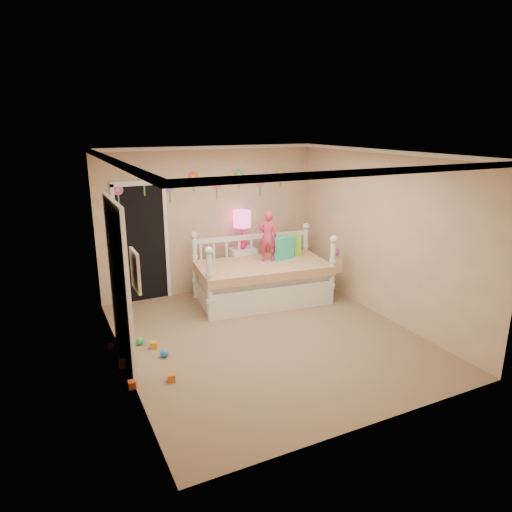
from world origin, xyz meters
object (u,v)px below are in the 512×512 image
child (268,236)px  nightstand (242,268)px  table_lamp (242,224)px  daybed (262,267)px

child → nightstand: (-0.20, 0.63, -0.73)m
table_lamp → child: bearing=-72.5°
daybed → child: size_ratio=2.55×
nightstand → table_lamp: size_ratio=1.09×
daybed → nightstand: (-0.05, 0.72, -0.22)m
daybed → table_lamp: table_lamp is taller
daybed → nightstand: 0.76m
daybed → table_lamp: (-0.05, 0.72, 0.62)m
daybed → table_lamp: size_ratio=3.19×
nightstand → table_lamp: 0.85m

